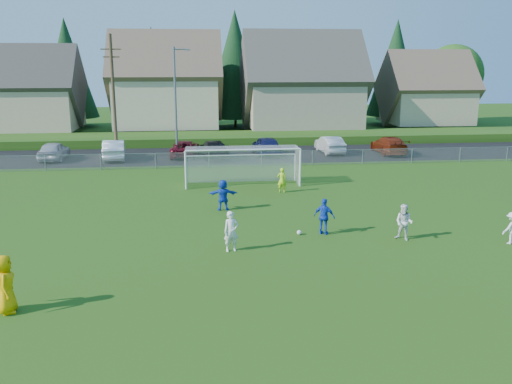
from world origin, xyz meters
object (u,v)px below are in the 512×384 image
soccer_ball (299,232)px  player_blue_b (223,195)px  car_e (266,146)px  player_white_b (404,222)px  player_white_c (512,228)px  car_a (54,151)px  referee (5,284)px  car_b (114,150)px  car_g (389,145)px  car_c (185,149)px  car_f (330,145)px  soccer_goal (242,160)px  car_d (213,149)px  goalkeeper (282,180)px  player_white_a (231,231)px  player_blue_a (324,217)px

soccer_ball → player_blue_b: (-3.28, 4.73, 0.73)m
soccer_ball → car_e: car_e is taller
player_white_b → player_white_c: 4.66m
car_a → referee: bearing=102.1°
car_b → car_g: car_b is taller
player_white_b → car_a: 30.91m
player_white_b → car_g: 24.03m
car_c → car_g: 17.69m
car_f → soccer_goal: size_ratio=0.61×
player_white_c → car_d: car_d is taller
soccer_ball → car_g: 24.73m
car_e → car_f: size_ratio=1.07×
goalkeeper → car_f: size_ratio=0.34×
player_white_c → car_g: 24.02m
player_white_b → car_c: player_white_b is taller
referee → player_white_a: referee is taller
player_white_a → car_f: 26.43m
referee → player_blue_a: size_ratio=1.14×
soccer_ball → goalkeeper: bearing=86.4°
car_e → car_f: (5.69, 0.57, -0.08)m
player_blue_b → car_c: player_blue_b is taller
referee → car_a: (-5.37, 28.48, -0.22)m
soccer_ball → player_white_b: (4.54, -1.25, 0.72)m
car_a → car_b: size_ratio=0.91×
player_white_a → player_blue_a: bearing=10.0°
player_white_a → player_blue_b: size_ratio=1.04×
car_d → soccer_goal: 10.33m
soccer_ball → car_e: bearing=86.4°
referee → player_white_b: 16.37m
player_blue_a → goalkeeper: bearing=-54.2°
referee → player_white_c: (19.93, 4.54, -0.25)m
car_c → car_d: car_d is taller
car_a → player_blue_b: bearing=128.9°
player_white_c → soccer_goal: size_ratio=0.20×
goalkeeper → car_d: size_ratio=0.30×
soccer_ball → referee: 12.85m
car_c → goalkeeper: bearing=117.2°
soccer_ball → car_g: (12.12, 21.54, 0.65)m
player_white_a → player_blue_a: size_ratio=1.02×
car_a → car_e: 17.58m
referee → player_white_a: size_ratio=1.11×
referee → soccer_goal: bearing=-39.1°
player_blue_a → soccer_ball: bearing=30.2°
car_c → player_white_b: bearing=116.6°
car_f → goalkeeper: bearing=61.5°
car_c → soccer_goal: 11.80m
referee → car_d: size_ratio=0.38×
car_b → car_f: 18.44m
referee → car_c: (5.29, 28.89, -0.29)m
player_white_c → car_a: bearing=-58.0°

